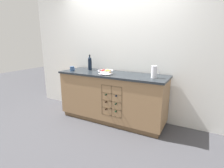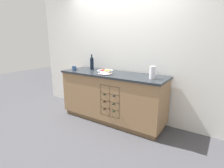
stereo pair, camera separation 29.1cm
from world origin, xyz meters
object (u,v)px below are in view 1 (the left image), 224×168
Objects in this scene: fruit_bowl at (106,72)px; ceramic_mug at (72,69)px; white_pitcher at (154,72)px; standing_wine_bottle at (90,63)px.

ceramic_mug is (-0.74, -0.04, 0.00)m from fruit_bowl.
white_pitcher reaches higher than ceramic_mug.
standing_wine_bottle is (-1.38, 0.17, 0.04)m from white_pitcher.
white_pitcher is at bearing 4.05° from ceramic_mug.
standing_wine_bottle is (0.23, 0.28, 0.09)m from ceramic_mug.
standing_wine_bottle is at bearing 173.02° from white_pitcher.
fruit_bowl is 0.91× the size of standing_wine_bottle.
ceramic_mug is at bearing -176.89° from fruit_bowl.
standing_wine_bottle reaches higher than fruit_bowl.
white_pitcher is at bearing -6.98° from standing_wine_bottle.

